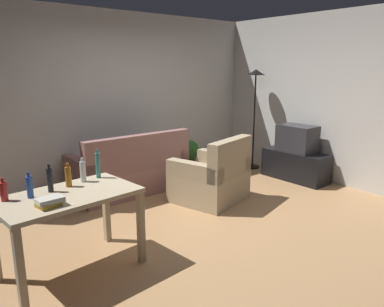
{
  "coord_description": "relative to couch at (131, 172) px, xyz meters",
  "views": [
    {
      "loc": [
        -2.87,
        -3.1,
        1.86
      ],
      "look_at": [
        0.1,
        0.5,
        0.75
      ],
      "focal_mm": 34.31,
      "sensor_mm": 36.0,
      "label": 1
    }
  ],
  "objects": [
    {
      "name": "ground_plane",
      "position": [
        0.2,
        -1.59,
        -0.32
      ],
      "size": [
        5.2,
        4.4,
        0.02
      ],
      "primitive_type": "cube",
      "color": "tan"
    },
    {
      "name": "couch",
      "position": [
        0.0,
        0.0,
        0.0
      ],
      "size": [
        1.69,
        0.84,
        0.92
      ],
      "rotation": [
        0.0,
        0.0,
        3.14
      ],
      "color": "#996B66",
      "rests_on": "ground_plane"
    },
    {
      "name": "bottle_red",
      "position": [
        -2.03,
        -1.44,
        0.54
      ],
      "size": [
        0.06,
        0.06,
        0.2
      ],
      "color": "#AD2323",
      "rests_on": "desk"
    },
    {
      "name": "bottle_clear",
      "position": [
        -1.3,
        -1.36,
        0.56
      ],
      "size": [
        0.06,
        0.06,
        0.24
      ],
      "color": "silver",
      "rests_on": "desk"
    },
    {
      "name": "bottle_tall",
      "position": [
        -1.13,
        -1.33,
        0.58
      ],
      "size": [
        0.05,
        0.05,
        0.3
      ],
      "color": "teal",
      "rests_on": "desk"
    },
    {
      "name": "armchair",
      "position": [
        0.7,
        -1.07,
        0.01
      ],
      "size": [
        1.08,
        1.04,
        0.92
      ],
      "rotation": [
        0.0,
        0.0,
        3.39
      ],
      "color": "tan",
      "rests_on": "ground_plane"
    },
    {
      "name": "potted_plant",
      "position": [
        1.39,
        0.31,
        0.02
      ],
      "size": [
        0.36,
        0.36,
        0.57
      ],
      "color": "brown",
      "rests_on": "ground_plane"
    },
    {
      "name": "tv_stand",
      "position": [
        2.45,
        -1.21,
        -0.07
      ],
      "size": [
        0.44,
        1.1,
        0.48
      ],
      "rotation": [
        0.0,
        0.0,
        1.57
      ],
      "color": "black",
      "rests_on": "ground_plane"
    },
    {
      "name": "bottle_blue",
      "position": [
        -1.84,
        -1.51,
        0.55
      ],
      "size": [
        0.05,
        0.05,
        0.23
      ],
      "color": "#2347A3",
      "rests_on": "desk"
    },
    {
      "name": "tv",
      "position": [
        2.46,
        -1.21,
        0.39
      ],
      "size": [
        0.41,
        0.6,
        0.44
      ],
      "rotation": [
        0.0,
        0.0,
        1.57
      ],
      "color": "#2D2D33",
      "rests_on": "tv_stand"
    },
    {
      "name": "book_stack",
      "position": [
        -1.78,
        -1.81,
        0.49
      ],
      "size": [
        0.22,
        0.17,
        0.08
      ],
      "color": "#B7932D",
      "rests_on": "desk"
    },
    {
      "name": "bottle_dark",
      "position": [
        -1.65,
        -1.46,
        0.56
      ],
      "size": [
        0.05,
        0.05,
        0.26
      ],
      "color": "black",
      "rests_on": "desk"
    },
    {
      "name": "bottle_amber",
      "position": [
        -1.47,
        -1.42,
        0.55
      ],
      "size": [
        0.06,
        0.06,
        0.23
      ],
      "color": "#9E6019",
      "rests_on": "desk"
    },
    {
      "name": "wall_right",
      "position": [
        2.8,
        -1.59,
        1.04
      ],
      "size": [
        0.1,
        4.4,
        2.7
      ],
      "primitive_type": "cube",
      "color": "silver",
      "rests_on": "ground_plane"
    },
    {
      "name": "desk",
      "position": [
        -1.56,
        -1.61,
        0.34
      ],
      "size": [
        1.26,
        0.8,
        0.76
      ],
      "rotation": [
        0.0,
        0.0,
        0.09
      ],
      "color": "#C6B28E",
      "rests_on": "ground_plane"
    },
    {
      "name": "torchiere_lamp",
      "position": [
        2.45,
        -0.27,
        1.11
      ],
      "size": [
        0.32,
        0.32,
        1.81
      ],
      "color": "black",
      "rests_on": "ground_plane"
    },
    {
      "name": "wall_rear",
      "position": [
        0.2,
        0.61,
        1.04
      ],
      "size": [
        5.2,
        0.1,
        2.7
      ],
      "primitive_type": "cube",
      "color": "silver",
      "rests_on": "ground_plane"
    }
  ]
}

